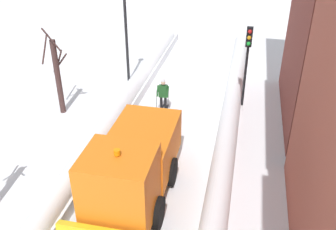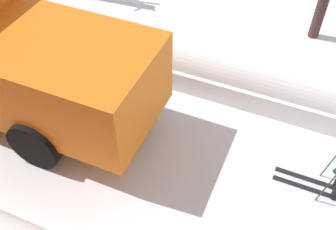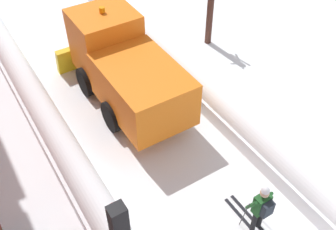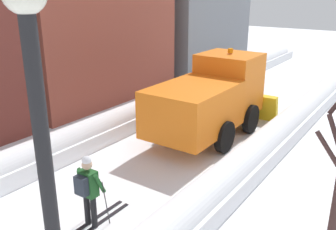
% 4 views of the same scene
% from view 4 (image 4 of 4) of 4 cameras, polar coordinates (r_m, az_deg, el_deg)
% --- Properties ---
extents(ground_plane, '(80.00, 80.00, 0.00)m').
position_cam_4_polar(ground_plane, '(14.42, 5.48, -2.77)').
color(ground_plane, white).
extents(snowbank_left, '(1.10, 36.00, 0.99)m').
position_cam_4_polar(snowbank_left, '(15.68, -3.10, 0.77)').
color(snowbank_left, white).
rests_on(snowbank_left, ground).
extents(snowbank_right, '(1.10, 36.00, 0.98)m').
position_cam_4_polar(snowbank_right, '(13.26, 15.78, -3.50)').
color(snowbank_right, white).
rests_on(snowbank_right, ground).
extents(plow_truck, '(3.20, 5.98, 3.12)m').
position_cam_4_polar(plow_truck, '(13.83, 6.73, 2.70)').
color(plow_truck, orange).
rests_on(plow_truck, ground).
extents(skier, '(0.62, 1.80, 1.81)m').
position_cam_4_polar(skier, '(8.81, -12.11, -10.95)').
color(skier, black).
rests_on(skier, ground).
extents(street_lamp, '(0.40, 0.40, 5.51)m').
position_cam_4_polar(street_lamp, '(4.04, -18.09, -9.81)').
color(street_lamp, black).
rests_on(street_lamp, ground).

